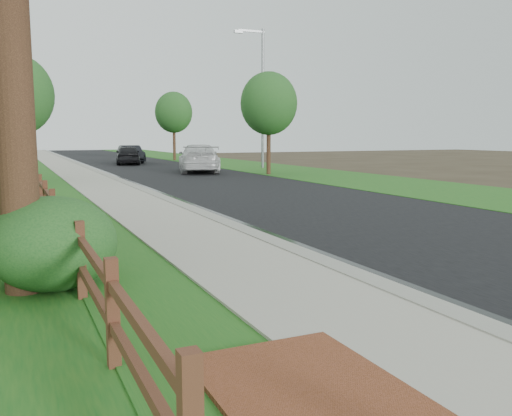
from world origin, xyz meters
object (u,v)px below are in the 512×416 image
dark_car_mid (128,155)px  white_suv (199,158)px  streetlight (260,90)px  ranch_fence (58,219)px

dark_car_mid → white_suv: bearing=111.9°
dark_car_mid → streetlight: size_ratio=0.47×
ranch_fence → dark_car_mid: bearing=76.2°
streetlight → white_suv: bearing=-156.5°
white_suv → dark_car_mid: (-2.14, 10.39, -0.10)m
ranch_fence → streetlight: size_ratio=1.85×
ranch_fence → white_suv: white_suv is taller
ranch_fence → white_suv: 22.22m
ranch_fence → white_suv: size_ratio=2.96×
white_suv → dark_car_mid: 10.61m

